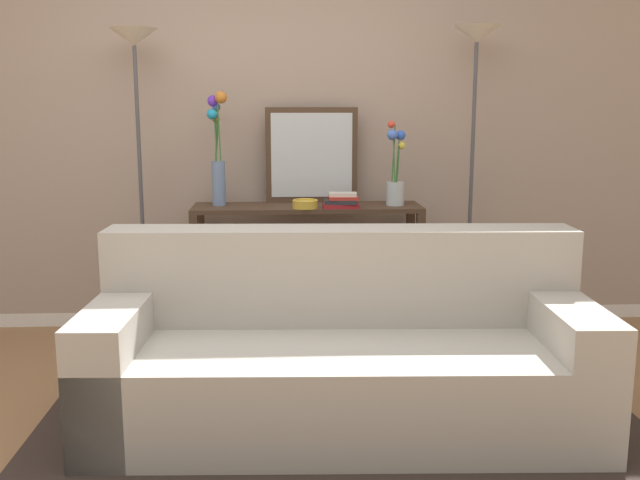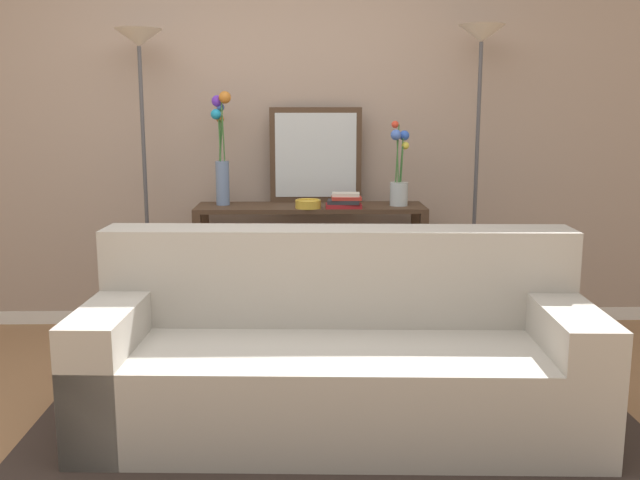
% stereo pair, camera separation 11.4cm
% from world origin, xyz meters
% --- Properties ---
extents(ground_plane, '(16.00, 16.00, 0.02)m').
position_xyz_m(ground_plane, '(0.00, 0.00, -0.01)').
color(ground_plane, '#936B47').
extents(back_wall, '(12.00, 0.15, 2.83)m').
position_xyz_m(back_wall, '(0.00, 1.97, 1.41)').
color(back_wall, white).
rests_on(back_wall, ground).
extents(area_rug, '(2.79, 1.99, 0.01)m').
position_xyz_m(area_rug, '(0.44, 0.15, 0.01)').
color(area_rug, '#332823').
rests_on(area_rug, ground).
extents(couch, '(2.26, 0.95, 0.88)m').
position_xyz_m(couch, '(0.44, 0.31, 0.32)').
color(couch, '#ADA89E').
rests_on(couch, ground).
extents(console_table, '(1.42, 0.39, 0.84)m').
position_xyz_m(console_table, '(0.33, 1.63, 0.59)').
color(console_table, '#473323').
rests_on(console_table, ground).
extents(floor_lamp_left, '(0.28, 0.28, 1.90)m').
position_xyz_m(floor_lamp_left, '(-0.69, 1.62, 1.50)').
color(floor_lamp_left, '#4C4C51').
rests_on(floor_lamp_left, ground).
extents(floor_lamp_right, '(0.28, 0.28, 1.93)m').
position_xyz_m(floor_lamp_right, '(1.36, 1.62, 1.52)').
color(floor_lamp_right, '#4C4C51').
rests_on(floor_lamp_right, ground).
extents(wall_mirror, '(0.59, 0.02, 0.60)m').
position_xyz_m(wall_mirror, '(0.37, 1.79, 1.14)').
color(wall_mirror, '#473323').
rests_on(wall_mirror, console_table).
extents(vase_tall_flowers, '(0.13, 0.11, 0.70)m').
position_xyz_m(vase_tall_flowers, '(-0.22, 1.67, 1.17)').
color(vase_tall_flowers, '#6B84AD').
rests_on(vase_tall_flowers, console_table).
extents(vase_short_flowers, '(0.12, 0.11, 0.52)m').
position_xyz_m(vase_short_flowers, '(0.88, 1.61, 1.02)').
color(vase_short_flowers, silver).
rests_on(vase_short_flowers, console_table).
extents(fruit_bowl, '(0.16, 0.16, 0.05)m').
position_xyz_m(fruit_bowl, '(0.32, 1.50, 0.87)').
color(fruit_bowl, gold).
rests_on(fruit_bowl, console_table).
extents(book_stack, '(0.22, 0.13, 0.09)m').
position_xyz_m(book_stack, '(0.54, 1.50, 0.89)').
color(book_stack, maroon).
rests_on(book_stack, console_table).
extents(book_row_under_console, '(0.45, 0.17, 0.13)m').
position_xyz_m(book_row_under_console, '(-0.03, 1.63, 0.06)').
color(book_row_under_console, gold).
rests_on(book_row_under_console, ground).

